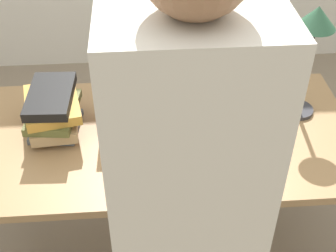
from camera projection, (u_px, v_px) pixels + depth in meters
name	position (u px, v px, depth m)	size (l,w,h in m)	color
ground_plane	(163.00, 245.00, 2.38)	(12.00, 12.00, 0.00)	gray
reading_desk	(162.00, 150.00, 1.96)	(1.59, 0.79, 0.75)	#937047
open_book	(173.00, 149.00, 1.80)	(0.50, 0.39, 0.09)	black
book_stack_tall	(53.00, 110.00, 1.87)	(0.26, 0.31, 0.18)	slate
book_standing_upright	(104.00, 103.00, 1.88)	(0.03, 0.15, 0.22)	maroon
reading_lamp	(314.00, 33.00, 1.78)	(0.15, 0.15, 0.49)	#2D2D33
coffee_mug	(220.00, 137.00, 1.83)	(0.12, 0.09, 0.08)	#28282D
pencil	(163.00, 195.00, 1.64)	(0.08, 0.12, 0.01)	gold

